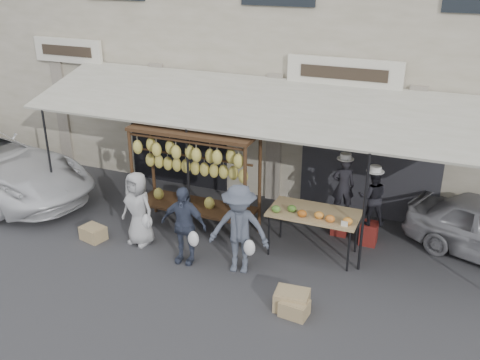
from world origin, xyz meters
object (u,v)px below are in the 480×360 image
object	(u,v)px
produce_table	(313,214)
customer_left	(138,209)
crate_far	(93,233)
crate_near_b	(292,300)
crate_near_a	(294,308)
customer_mid	(184,225)
banana_rack	(194,161)
vendor_left	(343,186)
vendor_right	(373,197)
customer_right	(239,229)

from	to	relation	value
produce_table	customer_left	size ratio (longest dim) A/B	1.11
customer_left	crate_far	size ratio (longest dim) A/B	3.20
crate_near_b	crate_near_a	bearing A→B (deg)	-57.88
customer_mid	crate_near_b	size ratio (longest dim) A/B	2.80
banana_rack	vendor_left	size ratio (longest dim) A/B	2.09
vendor_right	customer_mid	bearing A→B (deg)	16.85
customer_left	customer_mid	distance (m)	1.19
vendor_left	crate_near_b	size ratio (longest dim) A/B	2.27
produce_table	crate_near_a	xyz separation A→B (m)	(0.26, -1.94, -0.74)
customer_right	crate_near_b	size ratio (longest dim) A/B	3.11
produce_table	crate_far	distance (m)	4.49
produce_table	crate_near_a	world-z (taller)	produce_table
banana_rack	customer_left	bearing A→B (deg)	-132.89
crate_far	produce_table	bearing A→B (deg)	14.80
customer_left	vendor_right	bearing A→B (deg)	33.24
vendor_right	customer_right	size ratio (longest dim) A/B	0.67
crate_far	customer_right	bearing A→B (deg)	1.53
vendor_left	customer_mid	distance (m)	3.33
vendor_right	customer_mid	distance (m)	3.70
customer_left	customer_right	size ratio (longest dim) A/B	0.89
customer_left	produce_table	bearing A→B (deg)	25.89
produce_table	vendor_left	size ratio (longest dim) A/B	1.36
customer_left	customer_right	bearing A→B (deg)	6.72
customer_left	customer_right	xyz separation A→B (m)	(2.24, -0.17, 0.09)
customer_mid	produce_table	bearing A→B (deg)	24.20
crate_near_a	crate_near_b	bearing A→B (deg)	122.12
vendor_left	customer_right	size ratio (longest dim) A/B	0.73
customer_left	crate_far	bearing A→B (deg)	-153.63
banana_rack	produce_table	size ratio (longest dim) A/B	1.53
vendor_left	crate_near_b	distance (m)	2.99
produce_table	customer_mid	xyz separation A→B (m)	(-2.16, -1.14, -0.10)
vendor_left	banana_rack	bearing A→B (deg)	0.66
banana_rack	crate_near_a	world-z (taller)	banana_rack
crate_near_a	crate_far	distance (m)	4.61
banana_rack	customer_mid	bearing A→B (deg)	-73.11
customer_right	vendor_right	bearing A→B (deg)	33.33
crate_near_b	banana_rack	bearing A→B (deg)	146.06
customer_left	crate_near_a	xyz separation A→B (m)	(3.58, -1.07, -0.63)
crate_far	vendor_left	bearing A→B (deg)	25.32
vendor_left	customer_left	bearing A→B (deg)	8.18
vendor_right	crate_near_a	bearing A→B (deg)	60.25
vendor_left	customer_right	world-z (taller)	same
customer_mid	crate_near_b	world-z (taller)	customer_mid
banana_rack	vendor_right	xyz separation A→B (m)	(3.45, 0.85, -0.54)
customer_left	customer_mid	world-z (taller)	customer_mid
vendor_right	customer_right	world-z (taller)	customer_right
produce_table	crate_far	world-z (taller)	produce_table
crate_near_a	vendor_right	bearing A→B (deg)	76.17
vendor_left	vendor_right	bearing A→B (deg)	143.49
produce_table	customer_mid	world-z (taller)	customer_mid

